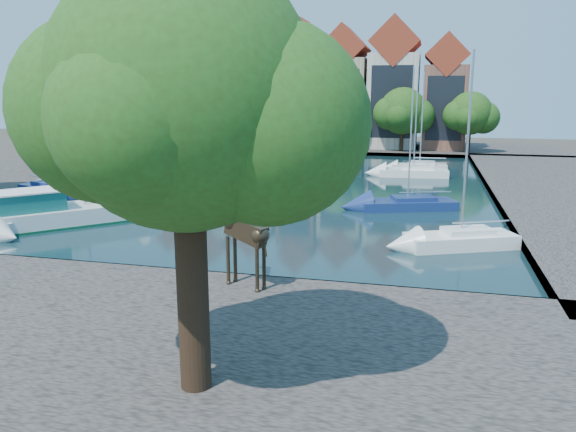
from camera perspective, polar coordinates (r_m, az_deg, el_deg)
name	(u,v)px	position (r m, az deg, el deg)	size (l,w,h in m)	color
ground	(119,274)	(26.27, -16.75, -5.67)	(160.00, 160.00, 0.00)	#38332B
water_basin	(267,186)	(47.86, -2.18, 3.09)	(38.00, 50.00, 0.08)	black
near_quay	(7,334)	(20.88, -26.64, -10.63)	(50.00, 14.00, 0.50)	#544D49
far_quay	(330,147)	(78.83, 4.26, 7.03)	(60.00, 16.00, 0.50)	#544D49
left_quay	(15,173)	(59.69, -25.99, 3.94)	(14.00, 52.00, 0.50)	#544D49
plane_tree	(190,106)	(13.48, -9.93, 10.93)	(8.32, 6.40, 10.62)	#332114
townhouse_west_end	(175,94)	(85.32, -11.43, 12.03)	(5.44, 9.18, 14.93)	#986E53
townhouse_west_mid	(213,88)	(82.96, -7.60, 12.76)	(5.94, 9.18, 16.79)	#C1AD94
townhouse_west_inner	(257,95)	(80.84, -3.19, 12.22)	(6.43, 9.18, 15.15)	silver
townhouse_center	(302,87)	(79.20, 1.43, 12.96)	(5.44, 9.18, 16.93)	brown
townhouse_east_inner	(345,92)	(78.13, 5.83, 12.44)	(5.94, 9.18, 15.79)	tan
townhouse_east_mid	(394,89)	(77.48, 10.72, 12.56)	(6.43, 9.18, 16.65)	beige
townhouse_east_end	(444,97)	(77.38, 15.59, 11.59)	(5.44, 9.18, 14.43)	brown
far_tree_far_west	(166,111)	(79.93, -12.32, 10.40)	(7.28, 5.60, 7.68)	#332114
far_tree_west	(221,112)	(76.79, -6.85, 10.43)	(6.76, 5.20, 7.36)	#332114
far_tree_mid_west	(279,111)	(74.35, -0.96, 10.61)	(7.80, 6.00, 8.00)	#332114
far_tree_mid_east	(339,113)	(72.74, 5.24, 10.39)	(7.02, 5.40, 7.52)	#332114
far_tree_east	(404,113)	(71.97, 11.66, 10.24)	(7.54, 5.80, 7.84)	#332114
far_tree_far_east	(471,115)	(72.10, 18.10, 9.76)	(6.76, 5.20, 7.36)	#332114
side_tree_left_far	(65,117)	(60.51, -21.76, 9.32)	(7.28, 5.60, 7.88)	#332114
giraffe_statue	(241,228)	(21.72, -4.79, -1.27)	(3.15, 1.61, 4.70)	#35291A
motorsailer	(58,211)	(36.34, -22.36, 0.49)	(9.84, 10.08, 11.30)	silver
sailboat_left_b	(51,188)	(47.15, -22.90, 2.67)	(6.07, 3.74, 9.92)	navy
sailboat_left_c	(70,183)	(49.08, -21.24, 3.13)	(6.42, 3.32, 10.61)	white
sailboat_left_d	(159,162)	(60.04, -12.97, 5.36)	(6.85, 4.17, 9.01)	white
sailboat_left_e	(191,151)	(70.37, -9.81, 6.48)	(5.85, 2.77, 8.49)	white
sailboat_right_a	(461,237)	(30.19, 17.16, -2.06)	(5.94, 4.09, 9.86)	white
sailboat_right_b	(408,202)	(39.08, 12.06, 1.38)	(6.83, 4.27, 9.47)	navy
sailboat_right_c	(413,171)	(53.92, 12.63, 4.51)	(6.42, 2.73, 10.01)	white
sailboat_right_d	(420,166)	(57.00, 13.22, 4.97)	(5.28, 1.97, 9.60)	silver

